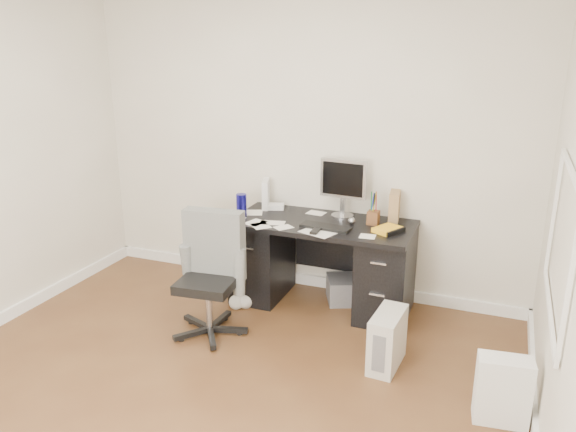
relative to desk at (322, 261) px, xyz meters
name	(u,v)px	position (x,y,z in m)	size (l,w,h in m)	color
ground	(193,406)	(-0.30, -1.65, -0.40)	(4.00, 4.00, 0.00)	#4D2D18
room_shell	(185,144)	(-0.27, -1.62, 1.26)	(4.02, 4.02, 2.71)	beige
desk	(322,261)	(0.00, 0.00, 0.00)	(1.50, 0.70, 0.75)	black
loose_papers	(298,221)	(-0.20, -0.05, 0.35)	(1.10, 0.60, 0.00)	silver
lcd_monitor	(343,188)	(0.11, 0.19, 0.60)	(0.40, 0.23, 0.51)	#ACADB1
keyboard	(326,227)	(0.08, -0.15, 0.36)	(0.41, 0.14, 0.02)	black
computer_mouse	(352,221)	(0.24, 0.03, 0.38)	(0.06, 0.06, 0.06)	#ACADB1
travel_mug	(241,205)	(-0.69, -0.11, 0.45)	(0.09, 0.09, 0.20)	navy
white_binder	(266,194)	(-0.60, 0.21, 0.48)	(0.10, 0.22, 0.26)	white
magazine_file	(394,206)	(0.54, 0.25, 0.48)	(0.11, 0.21, 0.25)	olive
pen_cup	(374,208)	(0.40, 0.10, 0.48)	(0.11, 0.11, 0.27)	#593519
yellow_book	(388,230)	(0.56, -0.05, 0.37)	(0.17, 0.21, 0.04)	yellow
paper_remote	(318,231)	(0.05, -0.26, 0.36)	(0.27, 0.21, 0.02)	silver
office_chair	(208,276)	(-0.65, -0.80, 0.08)	(0.54, 0.54, 0.96)	#595C59
pc_tower	(387,340)	(0.73, -0.75, -0.20)	(0.18, 0.40, 0.40)	beige
shopping_bag	(503,390)	(1.49, -1.10, -0.19)	(0.31, 0.22, 0.43)	white
wicker_basket	(255,267)	(-0.67, 0.09, -0.20)	(0.41, 0.41, 0.41)	#493316
desk_printer	(349,289)	(0.21, 0.15, -0.29)	(0.37, 0.30, 0.22)	slate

